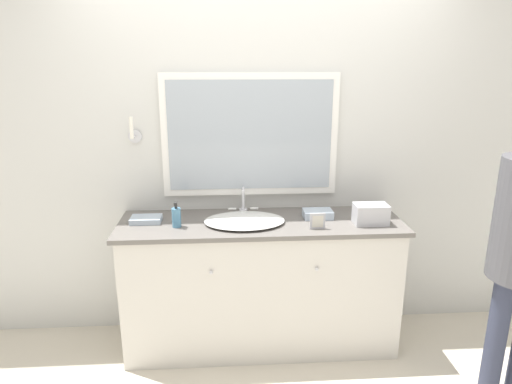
{
  "coord_description": "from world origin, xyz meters",
  "views": [
    {
      "loc": [
        -0.22,
        -2.49,
        1.93
      ],
      "look_at": [
        -0.03,
        0.31,
        1.11
      ],
      "focal_mm": 32.0,
      "sensor_mm": 36.0,
      "label": 1
    }
  ],
  "objects_px": {
    "sink_basin": "(244,220)",
    "picture_frame": "(318,221)",
    "soap_bottle": "(176,217)",
    "appliance_box": "(371,214)"
  },
  "relations": [
    {
      "from": "appliance_box",
      "to": "picture_frame",
      "type": "relative_size",
      "value": 2.05
    },
    {
      "from": "soap_bottle",
      "to": "picture_frame",
      "type": "distance_m",
      "value": 0.89
    },
    {
      "from": "sink_basin",
      "to": "soap_bottle",
      "type": "relative_size",
      "value": 3.16
    },
    {
      "from": "sink_basin",
      "to": "soap_bottle",
      "type": "distance_m",
      "value": 0.44
    },
    {
      "from": "sink_basin",
      "to": "picture_frame",
      "type": "height_order",
      "value": "sink_basin"
    },
    {
      "from": "picture_frame",
      "to": "soap_bottle",
      "type": "bearing_deg",
      "value": 173.68
    },
    {
      "from": "picture_frame",
      "to": "sink_basin",
      "type": "bearing_deg",
      "value": 162.35
    },
    {
      "from": "sink_basin",
      "to": "soap_bottle",
      "type": "bearing_deg",
      "value": -173.95
    },
    {
      "from": "soap_bottle",
      "to": "appliance_box",
      "type": "relative_size",
      "value": 0.78
    },
    {
      "from": "sink_basin",
      "to": "soap_bottle",
      "type": "height_order",
      "value": "sink_basin"
    }
  ]
}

